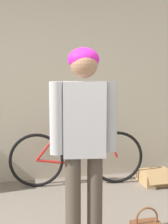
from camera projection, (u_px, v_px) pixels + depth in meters
wall_back at (41, 87)px, 4.29m from camera, size 8.00×0.07×2.60m
person at (84, 130)px, 2.54m from camera, size 0.56×0.25×1.70m
bicycle at (77, 157)px, 4.15m from camera, size 1.80×0.46×0.79m
cardboard_box at (156, 177)px, 4.26m from camera, size 0.42×0.46×0.24m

